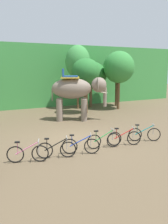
# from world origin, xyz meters

# --- Properties ---
(ground_plane) EXTENTS (80.00, 80.00, 0.00)m
(ground_plane) POSITION_xyz_m (0.00, 0.00, 0.00)
(ground_plane) COLOR brown
(foliage_hedge) EXTENTS (36.00, 6.00, 6.08)m
(foliage_hedge) POSITION_xyz_m (0.00, 14.47, 3.04)
(foliage_hedge) COLOR #3D8E42
(foliage_hedge) RESTS_ON ground
(tree_left) EXTENTS (2.34, 2.34, 4.63)m
(tree_left) POSITION_xyz_m (3.91, 6.89, 3.48)
(tree_left) COLOR brown
(tree_left) RESTS_ON ground
(tree_center) EXTENTS (2.28, 2.28, 5.89)m
(tree_center) POSITION_xyz_m (4.40, 9.38, 4.34)
(tree_center) COLOR brown
(tree_center) RESTS_ON ground
(tree_far_right) EXTENTS (3.08, 3.08, 4.44)m
(tree_far_right) POSITION_xyz_m (6.00, 9.77, 3.10)
(tree_far_right) COLOR brown
(tree_far_right) RESTS_ON ground
(tree_far_left) EXTENTS (2.81, 2.81, 5.34)m
(tree_far_left) POSITION_xyz_m (7.62, 7.38, 3.86)
(tree_far_left) COLOR brown
(tree_far_left) RESTS_ON ground
(tree_right) EXTENTS (2.77, 2.77, 5.28)m
(tree_right) POSITION_xyz_m (8.63, 9.14, 3.86)
(tree_right) COLOR brown
(tree_right) RESTS_ON ground
(elephant) EXTENTS (4.15, 3.02, 3.78)m
(elephant) POSITION_xyz_m (1.97, 4.76, 2.20)
(elephant) COLOR gray
(elephant) RESTS_ON ground
(bike_pink) EXTENTS (1.62, 0.73, 0.92)m
(bike_pink) POSITION_xyz_m (-3.51, -1.93, 0.39)
(bike_pink) COLOR black
(bike_pink) RESTS_ON ground
(bike_black) EXTENTS (1.63, 0.71, 0.92)m
(bike_black) POSITION_xyz_m (-2.28, -2.01, 0.39)
(bike_black) COLOR black
(bike_black) RESTS_ON ground
(bike_blue) EXTENTS (1.56, 0.84, 0.92)m
(bike_blue) POSITION_xyz_m (-1.12, -2.03, 0.39)
(bike_blue) COLOR black
(bike_blue) RESTS_ON ground
(bike_green) EXTENTS (1.69, 0.54, 0.92)m
(bike_green) POSITION_xyz_m (0.24, -1.81, 0.39)
(bike_green) COLOR black
(bike_green) RESTS_ON ground
(bike_red) EXTENTS (1.61, 0.75, 0.92)m
(bike_red) POSITION_xyz_m (1.38, -1.91, 0.39)
(bike_red) COLOR black
(bike_red) RESTS_ON ground
(bike_teal) EXTENTS (1.53, 0.87, 0.92)m
(bike_teal) POSITION_xyz_m (2.78, -1.82, 0.39)
(bike_teal) COLOR black
(bike_teal) RESTS_ON ground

